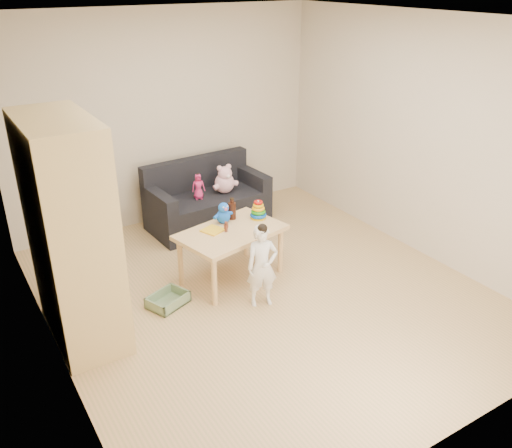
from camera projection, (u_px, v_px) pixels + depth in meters
room at (266, 171)px, 4.92m from camera, size 4.50×4.50×4.50m
wardrobe at (71, 234)px, 4.47m from camera, size 0.54×1.09×1.95m
sofa at (208, 210)px, 6.84m from camera, size 1.51×0.82×0.41m
play_table at (231, 254)px, 5.62m from camera, size 1.17×0.88×0.55m
storage_bin at (168, 300)px, 5.25m from camera, size 0.45×0.39×0.11m
toddler at (262, 267)px, 5.12m from camera, size 0.34×0.28×0.81m
pink_bear at (224, 181)px, 6.75m from camera, size 0.28×0.24×0.31m
doll at (198, 187)px, 6.56m from camera, size 0.18×0.15×0.31m
ring_stacker at (258, 211)px, 5.74m from camera, size 0.18×0.18×0.20m
brown_bottle at (232, 210)px, 5.72m from camera, size 0.08×0.08×0.24m
blue_plush at (223, 212)px, 5.62m from camera, size 0.24×0.21×0.23m
wooden_figure at (226, 227)px, 5.44m from camera, size 0.06×0.05×0.12m
yellow_book at (213, 230)px, 5.49m from camera, size 0.25×0.25×0.01m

